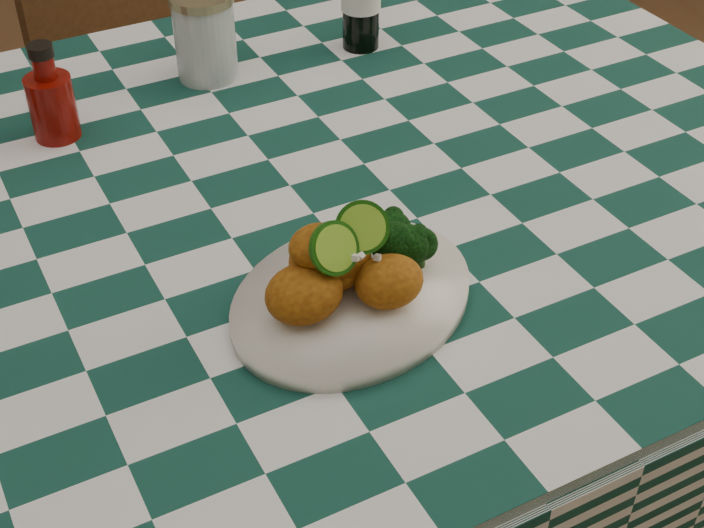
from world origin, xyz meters
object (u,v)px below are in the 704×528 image
fried_chicken_pile (349,257)px  wooden_chair_right (196,101)px  plate (352,299)px  dining_table (236,432)px  ketchup_bottle (49,92)px  mason_jar (205,36)px

fried_chicken_pile → wooden_chair_right: 1.01m
plate → wooden_chair_right: (0.15, 0.94, -0.28)m
dining_table → ketchup_bottle: size_ratio=12.85×
fried_chicken_pile → mason_jar: mason_jar is taller
fried_chicken_pile → mason_jar: size_ratio=1.20×
plate → ketchup_bottle: ketchup_bottle is taller
dining_table → fried_chicken_pile: bearing=-74.6°
dining_table → ketchup_bottle: ketchup_bottle is taller
mason_jar → dining_table: bearing=-110.9°
dining_table → plate: bearing=-73.8°
ketchup_bottle → mason_jar: 0.24m
mason_jar → wooden_chair_right: 0.53m
ketchup_bottle → dining_table: bearing=-64.6°
ketchup_bottle → plate: bearing=-68.9°
ketchup_bottle → wooden_chair_right: wooden_chair_right is taller
ketchup_bottle → mason_jar: bearing=14.8°
plate → ketchup_bottle: size_ratio=2.16×
plate → mason_jar: bearing=84.7°
ketchup_bottle → fried_chicken_pile: bearing=-69.3°
mason_jar → fried_chicken_pile: bearing=-95.7°
plate → mason_jar: (0.05, 0.54, 0.05)m
fried_chicken_pile → mason_jar: 0.54m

